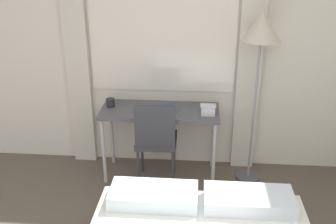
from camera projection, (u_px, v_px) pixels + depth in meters
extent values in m
cube|color=silver|center=(180.00, 43.00, 3.97)|extent=(4.64, 0.05, 2.70)
cube|color=white|center=(162.00, 19.00, 3.85)|extent=(1.48, 0.01, 1.50)
cube|color=beige|center=(76.00, 48.00, 4.00)|extent=(0.24, 0.06, 2.60)
cube|color=beige|center=(251.00, 51.00, 3.87)|extent=(0.24, 0.06, 2.60)
cube|color=#4C4C51|center=(160.00, 111.00, 3.94)|extent=(1.18, 0.48, 0.04)
cylinder|color=#B2B2B7|center=(104.00, 152.00, 3.94)|extent=(0.04, 0.04, 0.71)
cylinder|color=#B2B2B7|center=(214.00, 156.00, 3.86)|extent=(0.04, 0.04, 0.71)
cylinder|color=#B2B2B7|center=(112.00, 134.00, 4.31)|extent=(0.04, 0.04, 0.71)
cylinder|color=#B2B2B7|center=(213.00, 138.00, 4.23)|extent=(0.04, 0.04, 0.71)
cube|color=#333338|center=(157.00, 140.00, 3.92)|extent=(0.41, 0.41, 0.05)
cube|color=#333338|center=(155.00, 127.00, 3.66)|extent=(0.38, 0.05, 0.42)
cylinder|color=#333338|center=(138.00, 170.00, 3.87)|extent=(0.03, 0.03, 0.45)
cylinder|color=#333338|center=(173.00, 171.00, 3.86)|extent=(0.03, 0.03, 0.45)
cylinder|color=#333338|center=(142.00, 153.00, 4.18)|extent=(0.03, 0.03, 0.45)
cylinder|color=#333338|center=(174.00, 154.00, 4.17)|extent=(0.03, 0.03, 0.45)
cube|color=silver|center=(154.00, 196.00, 3.06)|extent=(0.68, 0.32, 0.12)
cube|color=silver|center=(249.00, 200.00, 3.00)|extent=(0.68, 0.32, 0.12)
cylinder|color=#4C4C51|center=(248.00, 177.00, 4.15)|extent=(0.25, 0.25, 0.03)
cylinder|color=gray|center=(254.00, 113.00, 3.85)|extent=(0.02, 0.02, 1.44)
cone|color=beige|center=(262.00, 26.00, 3.51)|extent=(0.36, 0.36, 0.27)
cube|color=silver|center=(208.00, 110.00, 3.83)|extent=(0.13, 0.17, 0.07)
cube|color=silver|center=(208.00, 106.00, 3.82)|extent=(0.15, 0.06, 0.02)
cube|color=navy|center=(164.00, 109.00, 3.91)|extent=(0.26, 0.24, 0.02)
cube|color=white|center=(164.00, 109.00, 3.90)|extent=(0.25, 0.22, 0.01)
cylinder|color=#262628|center=(110.00, 103.00, 3.98)|extent=(0.09, 0.09, 0.08)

